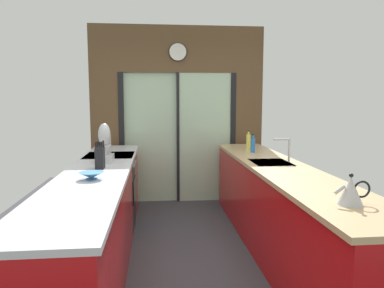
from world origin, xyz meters
name	(u,v)px	position (x,y,z in m)	size (l,w,h in m)	color
ground_plane	(189,246)	(0.00, 0.60, -0.01)	(5.04, 7.60, 0.02)	#38383D
back_wall_unit	(178,104)	(0.00, 2.40, 1.52)	(2.64, 0.12, 2.70)	brown
left_counter_run	(96,221)	(-0.91, 0.13, 0.47)	(0.62, 3.80, 0.92)	#AD0C0F
right_counter_run	(279,210)	(0.91, 0.30, 0.46)	(0.62, 3.80, 0.92)	#AD0C0F
sink_faucet	(286,146)	(1.06, 0.55, 1.09)	(0.19, 0.02, 0.26)	#B7BABC
oven_range	(111,192)	(-0.91, 1.25, 0.46)	(0.60, 0.60, 0.92)	black
mixing_bowl	(91,175)	(-0.89, -0.13, 0.95)	(0.21, 0.21, 0.06)	teal
knife_block	(100,157)	(-0.89, 0.37, 1.03)	(0.09, 0.14, 0.28)	black
stand_mixer	(105,147)	(-0.89, 0.73, 1.08)	(0.17, 0.27, 0.42)	#B7BABC
kettle	(351,191)	(0.89, -1.06, 1.01)	(0.25, 0.16, 0.21)	#B7BABC
soap_bottle_near	(253,145)	(0.89, 1.29, 1.02)	(0.06, 0.06, 0.23)	#286BB7
soap_bottle_far	(248,142)	(0.89, 1.52, 1.03)	(0.06, 0.06, 0.26)	#D1CC4C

